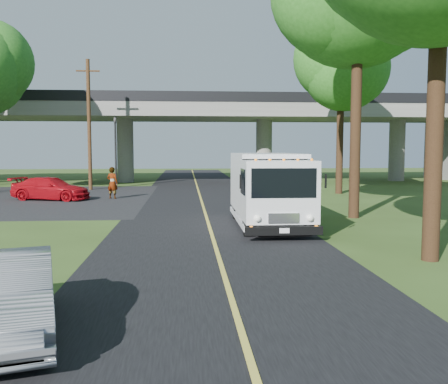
{
  "coord_description": "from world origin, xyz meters",
  "views": [
    {
      "loc": [
        -0.87,
        -11.38,
        2.93
      ],
      "look_at": [
        0.29,
        3.65,
        1.6
      ],
      "focal_mm": 40.0,
      "sensor_mm": 36.0,
      "label": 1
    }
  ],
  "objects": [
    {
      "name": "ground",
      "position": [
        0.0,
        0.0,
        0.0
      ],
      "size": [
        120.0,
        120.0,
        0.0
      ],
      "primitive_type": "plane",
      "color": "#304518",
      "rests_on": "ground"
    },
    {
      "name": "road",
      "position": [
        0.0,
        10.0,
        0.01
      ],
      "size": [
        7.0,
        90.0,
        0.02
      ],
      "primitive_type": "cube",
      "color": "black",
      "rests_on": "ground"
    },
    {
      "name": "parking_lot",
      "position": [
        -11.0,
        18.0,
        0.01
      ],
      "size": [
        16.0,
        18.0,
        0.01
      ],
      "primitive_type": "cube",
      "color": "black",
      "rests_on": "ground"
    },
    {
      "name": "lane_line",
      "position": [
        0.0,
        10.0,
        0.03
      ],
      "size": [
        0.12,
        90.0,
        0.01
      ],
      "primitive_type": "cube",
      "color": "gold",
      "rests_on": "road"
    },
    {
      "name": "overpass",
      "position": [
        0.0,
        32.0,
        4.56
      ],
      "size": [
        54.0,
        10.0,
        7.3
      ],
      "color": "slate",
      "rests_on": "ground"
    },
    {
      "name": "traffic_signal",
      "position": [
        -6.0,
        26.0,
        3.2
      ],
      "size": [
        0.18,
        0.22,
        5.2
      ],
      "color": "black",
      "rests_on": "ground"
    },
    {
      "name": "utility_pole",
      "position": [
        -7.5,
        24.0,
        4.59
      ],
      "size": [
        1.6,
        0.26,
        9.0
      ],
      "color": "#472D19",
      "rests_on": "ground"
    },
    {
      "name": "tree_right_far",
      "position": [
        9.21,
        19.84,
        8.3
      ],
      "size": [
        5.77,
        5.67,
        10.99
      ],
      "color": "#382314",
      "rests_on": "ground"
    },
    {
      "name": "step_van",
      "position": [
        2.2,
        6.9,
        1.48
      ],
      "size": [
        2.45,
        6.52,
        2.73
      ],
      "rotation": [
        0.0,
        0.0,
        -0.01
      ],
      "color": "silver",
      "rests_on": "ground"
    },
    {
      "name": "red_sedan",
      "position": [
        -8.45,
        17.3,
        0.65
      ],
      "size": [
        4.79,
        2.99,
        1.3
      ],
      "primitive_type": "imported",
      "rotation": [
        0.0,
        0.0,
        1.29
      ],
      "color": "#AB0A13",
      "rests_on": "ground"
    },
    {
      "name": "silver_sedan",
      "position": [
        -3.65,
        -3.55,
        0.63
      ],
      "size": [
        2.35,
        4.06,
        1.26
      ],
      "primitive_type": "imported",
      "rotation": [
        0.0,
        0.0,
        0.28
      ],
      "color": "gray",
      "rests_on": "ground"
    },
    {
      "name": "pedestrian",
      "position": [
        -5.08,
        17.7,
        0.93
      ],
      "size": [
        0.8,
        0.68,
        1.85
      ],
      "primitive_type": "imported",
      "rotation": [
        0.0,
        0.0,
        2.72
      ],
      "color": "gray",
      "rests_on": "ground"
    }
  ]
}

